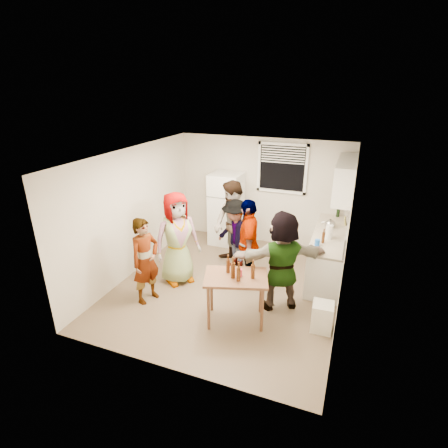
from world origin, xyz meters
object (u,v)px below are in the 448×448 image
at_px(kettle, 330,228).
at_px(guest_grey, 179,280).
at_px(guest_back_right, 235,267).
at_px(wine_bottle, 338,217).
at_px(guest_black, 247,284).
at_px(refrigerator, 226,209).
at_px(guest_orange, 279,305).
at_px(beer_bottle_counter, 323,243).
at_px(serving_table, 235,320).
at_px(guest_stripe, 149,299).
at_px(guest_back_left, 232,265).
at_px(trash_bin, 322,316).
at_px(red_cup, 239,276).
at_px(blue_cup, 317,246).
at_px(beer_bottle_table, 233,278).

xyz_separation_m(kettle, guest_grey, (-2.63, -1.56, -0.90)).
xyz_separation_m(kettle, guest_back_right, (-1.77, -0.69, -0.90)).
relative_size(wine_bottle, guest_black, 0.17).
height_order(refrigerator, guest_back_right, refrigerator).
bearing_deg(guest_orange, wine_bottle, -135.37).
bearing_deg(beer_bottle_counter, serving_table, -125.92).
height_order(beer_bottle_counter, guest_stripe, beer_bottle_counter).
bearing_deg(guest_orange, guest_back_left, -69.70).
bearing_deg(beer_bottle_counter, guest_back_right, 176.55).
bearing_deg(trash_bin, red_cup, -169.65).
bearing_deg(refrigerator, red_cup, -65.60).
xyz_separation_m(guest_grey, guest_stripe, (-0.20, -0.78, 0.00)).
bearing_deg(red_cup, guest_stripe, -179.45).
distance_m(beer_bottle_counter, guest_grey, 2.83).
relative_size(beer_bottle_counter, guest_back_right, 0.14).
bearing_deg(beer_bottle_counter, wine_bottle, 84.33).
bearing_deg(guest_grey, wine_bottle, -11.25).
bearing_deg(guest_black, serving_table, -9.31).
height_order(wine_bottle, guest_orange, wine_bottle).
distance_m(blue_cup, serving_table, 1.97).
bearing_deg(red_cup, blue_cup, 53.78).
distance_m(wine_bottle, guest_orange, 2.67).
xyz_separation_m(kettle, guest_stripe, (-2.83, -2.34, -0.90)).
bearing_deg(wine_bottle, serving_table, -112.63).
xyz_separation_m(refrigerator, serving_table, (1.22, -2.82, -0.85)).
height_order(trash_bin, red_cup, red_cup).
bearing_deg(refrigerator, guest_back_right, -61.48).
distance_m(wine_bottle, blue_cup, 1.69).
bearing_deg(beer_bottle_counter, refrigerator, 151.86).
distance_m(serving_table, guest_orange, 0.87).
bearing_deg(wine_bottle, blue_cup, -97.90).
height_order(refrigerator, kettle, refrigerator).
xyz_separation_m(beer_bottle_table, guest_back_left, (-0.65, 1.79, -0.82)).
xyz_separation_m(blue_cup, beer_bottle_table, (-1.08, -1.46, -0.08)).
xyz_separation_m(wine_bottle, guest_back_left, (-1.96, -1.33, -0.90)).
xyz_separation_m(refrigerator, guest_back_left, (0.54, -1.08, -0.85)).
bearing_deg(guest_back_left, trash_bin, 1.67).
bearing_deg(kettle, beer_bottle_counter, -83.76).
relative_size(beer_bottle_table, guest_black, 0.15).
bearing_deg(serving_table, guest_back_right, 109.66).
relative_size(refrigerator, guest_back_left, 0.93).
height_order(beer_bottle_counter, guest_grey, beer_bottle_counter).
bearing_deg(guest_grey, guest_black, -36.37).
xyz_separation_m(beer_bottle_table, guest_black, (-0.13, 1.19, -0.82)).
xyz_separation_m(kettle, red_cup, (-1.14, -2.32, -0.08)).
height_order(beer_bottle_table, guest_stripe, beer_bottle_table).
xyz_separation_m(blue_cup, guest_grey, (-2.49, -0.61, -0.90)).
height_order(wine_bottle, guest_grey, wine_bottle).
bearing_deg(beer_bottle_counter, red_cup, -125.37).
height_order(serving_table, beer_bottle_table, beer_bottle_table).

